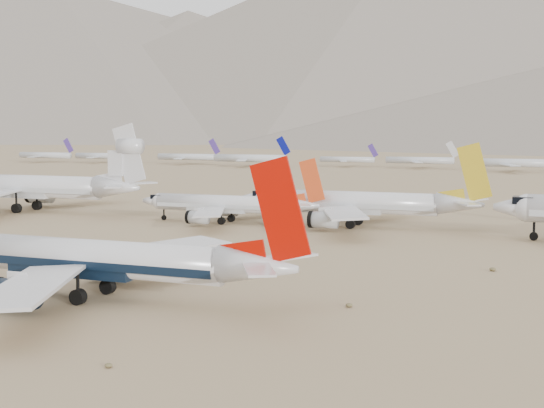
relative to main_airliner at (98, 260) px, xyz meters
The scene contains 7 objects.
ground 9.08m from the main_airliner, 46.74° to the left, with size 7000.00×7000.00×0.00m, color #9C825B.
main_airliner is the anchor object (origin of this frame).
row2_gold_tail 78.58m from the main_airliner, 81.04° to the left, with size 50.82×49.71×18.10m.
row2_orange_tail 75.54m from the main_airliner, 102.20° to the left, with size 41.13×40.24×14.67m.
row2_white_trijet 105.23m from the main_airliner, 132.79° to the left, with size 62.31×60.90×22.08m.
distant_storage_row 311.81m from the main_airliner, 94.33° to the left, with size 453.97×56.53×15.31m.
desert_scrub 25.24m from the main_airliner, 72.43° to the right, with size 261.14×121.67×0.63m.
Camera 1 is at (47.18, -82.62, 20.86)m, focal length 50.00 mm.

